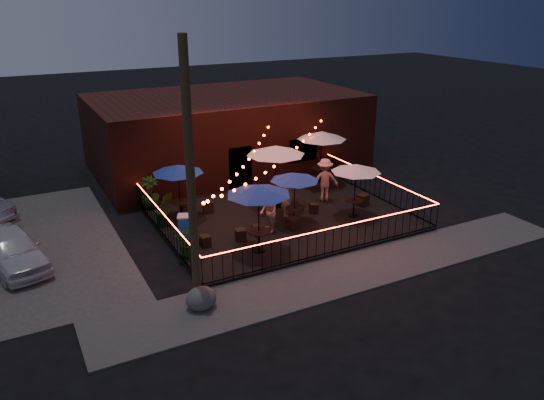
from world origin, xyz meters
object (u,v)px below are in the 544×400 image
at_px(utility_pole, 191,180).
at_px(cafe_table_1, 178,170).
at_px(cafe_table_4, 356,169).
at_px(boulder, 201,299).
at_px(cafe_table_5, 322,136).
at_px(cafe_table_0, 258,191).
at_px(cooler, 187,226).
at_px(cafe_table_2, 295,177).
at_px(cafe_table_3, 276,151).

distance_m(utility_pole, cafe_table_1, 6.79).
xyz_separation_m(cafe_table_4, boulder, (-8.20, -3.58, -1.88)).
xyz_separation_m(cafe_table_4, cafe_table_5, (1.02, 4.22, 0.32)).
bearing_deg(boulder, cafe_table_0, 37.79).
bearing_deg(cooler, cafe_table_5, 44.89).
bearing_deg(cooler, cafe_table_2, 14.20).
relative_size(cafe_table_1, cafe_table_3, 0.81).
relative_size(cafe_table_3, cafe_table_4, 1.39).
relative_size(cafe_table_0, cooler, 2.78).
bearing_deg(cafe_table_5, utility_pole, -141.19).
xyz_separation_m(cafe_table_1, cafe_table_5, (7.60, 1.03, 0.29)).
bearing_deg(cafe_table_3, cafe_table_2, -96.46).
xyz_separation_m(cafe_table_4, cooler, (-6.95, 1.21, -1.63)).
bearing_deg(cafe_table_2, cafe_table_3, 83.54).
bearing_deg(cafe_table_5, cafe_table_1, -172.32).
relative_size(utility_pole, cafe_table_2, 3.18).
xyz_separation_m(cafe_table_1, boulder, (-1.62, -6.77, -1.92)).
height_order(cafe_table_5, boulder, cafe_table_5).
xyz_separation_m(cafe_table_0, cafe_table_4, (5.04, 1.12, -0.25)).
distance_m(cafe_table_0, cafe_table_5, 8.08).
bearing_deg(cafe_table_5, cooler, -159.33).
distance_m(cafe_table_1, cafe_table_4, 7.31).
relative_size(cafe_table_4, cooler, 2.48).
height_order(cafe_table_1, cafe_table_3, cafe_table_3).
distance_m(cafe_table_5, boulder, 12.28).
bearing_deg(cafe_table_1, cafe_table_5, 7.68).
bearing_deg(cafe_table_2, utility_pole, -146.70).
relative_size(cafe_table_2, cafe_table_4, 1.10).
xyz_separation_m(cafe_table_0, boulder, (-3.16, -2.45, -2.14)).
height_order(cafe_table_3, cafe_table_4, cafe_table_3).
distance_m(cafe_table_1, cafe_table_2, 4.79).
distance_m(cafe_table_3, cafe_table_4, 3.51).
height_order(cafe_table_3, cafe_table_5, cafe_table_3).
relative_size(cooler, boulder, 1.00).
distance_m(cafe_table_1, boulder, 7.22).
distance_m(utility_pole, cafe_table_3, 8.19).
height_order(cafe_table_2, boulder, cafe_table_2).
bearing_deg(utility_pole, boulder, -93.15).
xyz_separation_m(utility_pole, cafe_table_5, (9.20, 7.40, -1.44)).
xyz_separation_m(utility_pole, cooler, (1.22, 4.39, -3.38)).
xyz_separation_m(utility_pole, cafe_table_3, (5.76, 5.68, -1.31)).
distance_m(cafe_table_1, cooler, 2.61).
distance_m(cafe_table_4, cooler, 7.24).
distance_m(cafe_table_2, cafe_table_3, 2.14).
relative_size(utility_pole, cafe_table_4, 3.49).
bearing_deg(boulder, cafe_table_1, 76.54).
bearing_deg(cafe_table_4, cooler, 170.10).
bearing_deg(cafe_table_0, cafe_table_4, 12.58).
distance_m(cafe_table_2, cafe_table_4, 2.69).
xyz_separation_m(cafe_table_2, cafe_table_4, (2.65, -0.45, 0.09)).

